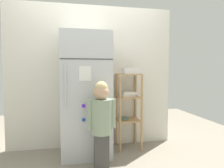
{
  "coord_description": "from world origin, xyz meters",
  "views": [
    {
      "loc": [
        -0.29,
        -2.8,
        1.21
      ],
      "look_at": [
        0.26,
        0.02,
        1.03
      ],
      "focal_mm": 31.31,
      "sensor_mm": 36.0,
      "label": 1
    }
  ],
  "objects_px": {
    "child_standing": "(101,116)",
    "fruit_bin": "(131,71)",
    "refrigerator": "(86,95)",
    "pantry_shelf_unit": "(128,103)"
  },
  "relations": [
    {
      "from": "child_standing",
      "to": "fruit_bin",
      "type": "xyz_separation_m",
      "value": [
        0.55,
        0.57,
        0.55
      ]
    },
    {
      "from": "refrigerator",
      "to": "child_standing",
      "type": "height_order",
      "value": "refrigerator"
    },
    {
      "from": "child_standing",
      "to": "pantry_shelf_unit",
      "type": "distance_m",
      "value": 0.78
    },
    {
      "from": "child_standing",
      "to": "refrigerator",
      "type": "bearing_deg",
      "value": 108.6
    },
    {
      "from": "pantry_shelf_unit",
      "to": "fruit_bin",
      "type": "xyz_separation_m",
      "value": [
        0.04,
        -0.02,
        0.5
      ]
    },
    {
      "from": "refrigerator",
      "to": "fruit_bin",
      "type": "bearing_deg",
      "value": 8.05
    },
    {
      "from": "refrigerator",
      "to": "child_standing",
      "type": "relative_size",
      "value": 1.61
    },
    {
      "from": "child_standing",
      "to": "fruit_bin",
      "type": "bearing_deg",
      "value": 46.06
    },
    {
      "from": "pantry_shelf_unit",
      "to": "fruit_bin",
      "type": "bearing_deg",
      "value": -27.97
    },
    {
      "from": "fruit_bin",
      "to": "refrigerator",
      "type": "bearing_deg",
      "value": -171.95
    }
  ]
}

